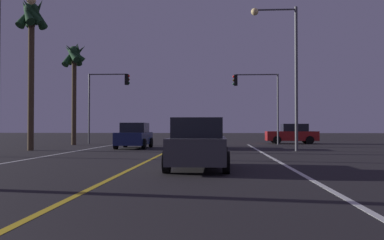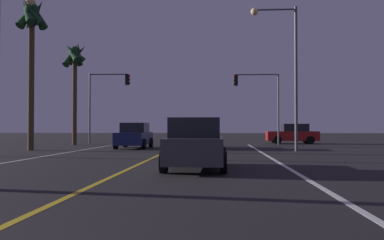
% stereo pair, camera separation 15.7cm
% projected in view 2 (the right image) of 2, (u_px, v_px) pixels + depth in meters
% --- Properties ---
extents(lane_edge_right, '(0.16, 37.59, 0.01)m').
position_uv_depth(lane_edge_right, '(287.00, 168.00, 14.05)').
color(lane_edge_right, silver).
rests_on(lane_edge_right, ground).
extents(lane_center_divider, '(0.16, 37.59, 0.01)m').
position_uv_depth(lane_center_divider, '(134.00, 167.00, 14.41)').
color(lane_center_divider, gold).
rests_on(lane_center_divider, ground).
extents(car_lead_same_lane, '(2.02, 4.30, 1.70)m').
position_uv_depth(car_lead_same_lane, '(196.00, 144.00, 13.58)').
color(car_lead_same_lane, black).
rests_on(car_lead_same_lane, ground).
extents(car_oncoming, '(2.02, 4.30, 1.70)m').
position_uv_depth(car_oncoming, '(134.00, 136.00, 27.18)').
color(car_oncoming, black).
rests_on(car_oncoming, ground).
extents(car_ahead_far, '(2.02, 4.30, 1.70)m').
position_uv_depth(car_ahead_far, '(202.00, 136.00, 26.77)').
color(car_ahead_far, black).
rests_on(car_ahead_far, ground).
extents(car_crossing_side, '(4.30, 2.02, 1.70)m').
position_uv_depth(car_crossing_side, '(293.00, 134.00, 34.80)').
color(car_crossing_side, black).
rests_on(car_crossing_side, ground).
extents(traffic_light_near_right, '(3.76, 0.36, 5.78)m').
position_uv_depth(traffic_light_near_right, '(257.00, 92.00, 33.33)').
color(traffic_light_near_right, '#4C4C51').
rests_on(traffic_light_near_right, ground).
extents(traffic_light_near_left, '(3.52, 0.36, 5.90)m').
position_uv_depth(traffic_light_near_left, '(109.00, 92.00, 34.15)').
color(traffic_light_near_left, '#4C4C51').
rests_on(traffic_light_near_left, ground).
extents(street_lamp_left_mid, '(1.90, 0.44, 7.70)m').
position_uv_depth(street_lamp_left_mid, '(6.00, 54.00, 19.39)').
color(street_lamp_left_mid, '#4C4C51').
rests_on(street_lamp_left_mid, ground).
extents(street_lamp_right_far, '(2.72, 0.44, 8.49)m').
position_uv_depth(street_lamp_right_far, '(285.00, 59.00, 23.90)').
color(street_lamp_right_far, '#4C4C51').
rests_on(street_lamp_right_far, ground).
extents(palm_tree_left_mid, '(2.06, 2.20, 9.42)m').
position_uv_depth(palm_tree_left_mid, '(32.00, 27.00, 24.71)').
color(palm_tree_left_mid, '#473826').
rests_on(palm_tree_left_mid, ground).
extents(palm_tree_left_far, '(2.23, 2.13, 8.41)m').
position_uv_depth(palm_tree_left_far, '(75.00, 62.00, 32.45)').
color(palm_tree_left_far, '#473826').
rests_on(palm_tree_left_far, ground).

